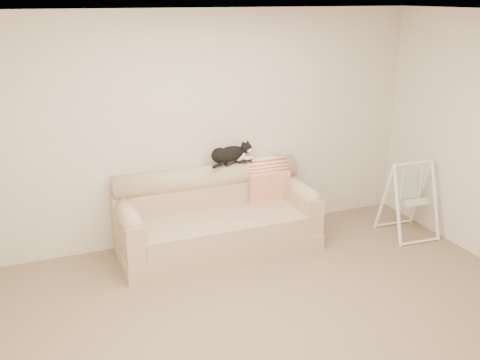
{
  "coord_description": "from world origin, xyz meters",
  "views": [
    {
      "loc": [
        -1.9,
        -3.62,
        2.73
      ],
      "look_at": [
        0.06,
        1.27,
        0.9
      ],
      "focal_mm": 40.0,
      "sensor_mm": 36.0,
      "label": 1
    }
  ],
  "objects_px": {
    "tuxedo_cat": "(230,154)",
    "remote_a": "(231,163)",
    "remote_b": "(245,162)",
    "baby_swing": "(409,198)",
    "sofa": "(216,218)"
  },
  "relations": [
    {
      "from": "sofa",
      "to": "remote_b",
      "type": "distance_m",
      "value": 0.74
    },
    {
      "from": "remote_b",
      "to": "tuxedo_cat",
      "type": "xyz_separation_m",
      "value": [
        -0.17,
        0.03,
        0.1
      ]
    },
    {
      "from": "sofa",
      "to": "baby_swing",
      "type": "distance_m",
      "value": 2.3
    },
    {
      "from": "sofa",
      "to": "remote_b",
      "type": "height_order",
      "value": "remote_b"
    },
    {
      "from": "tuxedo_cat",
      "to": "remote_b",
      "type": "bearing_deg",
      "value": -9.04
    },
    {
      "from": "tuxedo_cat",
      "to": "remote_a",
      "type": "bearing_deg",
      "value": -94.18
    },
    {
      "from": "sofa",
      "to": "tuxedo_cat",
      "type": "relative_size",
      "value": 3.79
    },
    {
      "from": "remote_a",
      "to": "tuxedo_cat",
      "type": "xyz_separation_m",
      "value": [
        0.0,
        0.02,
        0.1
      ]
    },
    {
      "from": "remote_b",
      "to": "tuxedo_cat",
      "type": "height_order",
      "value": "tuxedo_cat"
    },
    {
      "from": "remote_a",
      "to": "tuxedo_cat",
      "type": "height_order",
      "value": "tuxedo_cat"
    },
    {
      "from": "remote_a",
      "to": "baby_swing",
      "type": "bearing_deg",
      "value": -20.55
    },
    {
      "from": "sofa",
      "to": "remote_a",
      "type": "distance_m",
      "value": 0.66
    },
    {
      "from": "tuxedo_cat",
      "to": "baby_swing",
      "type": "relative_size",
      "value": 0.64
    },
    {
      "from": "remote_b",
      "to": "baby_swing",
      "type": "xyz_separation_m",
      "value": [
        1.81,
        -0.73,
        -0.45
      ]
    },
    {
      "from": "remote_b",
      "to": "remote_a",
      "type": "bearing_deg",
      "value": 176.39
    }
  ]
}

